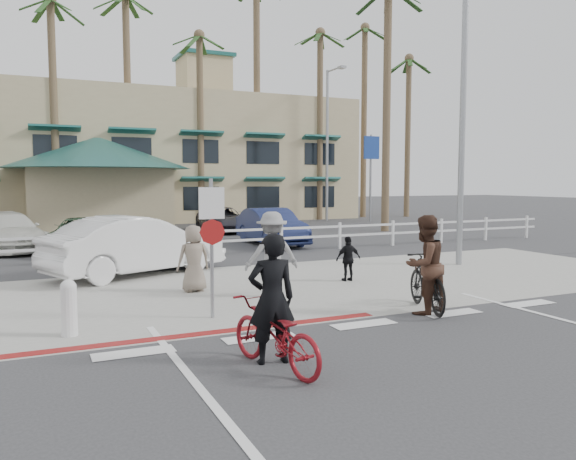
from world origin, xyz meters
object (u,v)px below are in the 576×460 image
sign_post (212,241)px  bike_black (427,282)px  bike_red (274,335)px  car_white_sedan (136,245)px

sign_post → bike_black: sign_post is taller
bike_red → bike_black: bike_black is taller
sign_post → bike_red: sign_post is taller
bike_red → bike_black: size_ratio=0.98×
sign_post → bike_red: bearing=-91.5°
bike_black → car_white_sedan: car_white_sedan is taller
sign_post → bike_black: (4.03, -1.16, -0.88)m
bike_red → bike_black: 4.56m
sign_post → bike_red: size_ratio=1.55×
sign_post → bike_red: (-0.08, -3.12, -0.96)m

